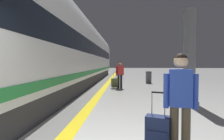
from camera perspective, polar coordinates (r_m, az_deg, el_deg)
name	(u,v)px	position (r m, az deg, el deg)	size (l,w,h in m)	color
safety_line_strip	(105,86)	(12.00, -2.12, -5.20)	(0.36, 80.00, 0.01)	yellow
tactile_edge_band	(99,86)	(12.05, -4.02, -5.18)	(0.76, 80.00, 0.01)	slate
high_speed_train	(59,45)	(10.09, -16.47, 7.57)	(2.94, 34.00, 4.97)	#38383D
traveller_foreground	(180,98)	(3.09, 20.95, -8.20)	(0.52, 0.25, 1.69)	brown
rolling_suitcase_foreground	(157,134)	(3.20, 14.29, -19.27)	(0.43, 0.33, 1.06)	#19234C
passenger_near	(120,72)	(11.10, 2.52, -0.79)	(0.49, 0.30, 1.67)	black
suitcase_near	(115,83)	(11.04, 0.84, -4.10)	(0.44, 0.37, 1.00)	#596038
platform_pillar	(189,58)	(7.49, 23.45, 3.44)	(0.56, 0.56, 3.60)	slate
waste_bin	(149,77)	(14.22, 11.59, -2.26)	(0.46, 0.46, 0.91)	#4C4C51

